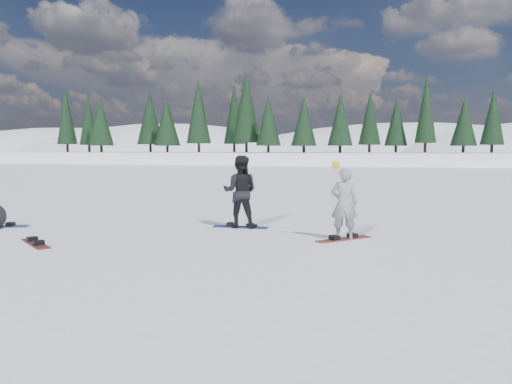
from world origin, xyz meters
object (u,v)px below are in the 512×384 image
snowboarder_man (240,192)px  snowboard_loose_b (36,244)px  snowboarder_woman (344,203)px  snowboard_loose_c (1,226)px

snowboarder_man → snowboard_loose_b: snowboarder_man is taller
snowboarder_woman → snowboard_loose_c: snowboarder_woman is taller
snowboarder_woman → snowboard_loose_b: bearing=10.6°
snowboarder_man → snowboard_loose_c: (-6.50, -1.28, -0.97)m
snowboarder_man → snowboard_loose_b: size_ratio=1.32×
snowboard_loose_c → snowboard_loose_b: (2.52, -1.97, 0.00)m
snowboarder_woman → snowboard_loose_b: (-6.80, -2.03, -0.86)m
snowboarder_man → snowboard_loose_b: 5.23m
snowboarder_woman → snowboarder_man: snowboarder_man is taller
snowboard_loose_b → snowboard_loose_c: bearing=-177.6°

